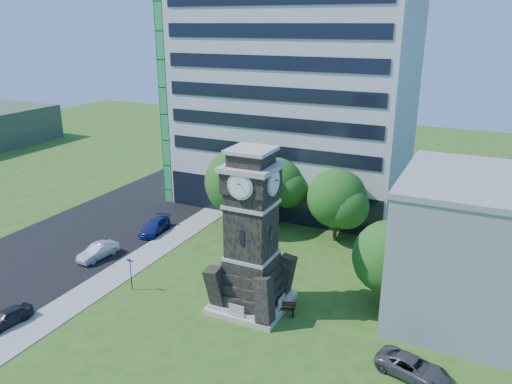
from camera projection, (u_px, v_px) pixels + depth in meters
The scene contains 16 objects.
ground at pixel (204, 309), 37.40m from camera, with size 160.00×160.00×0.00m, color #2B5418.
sidewalk at pixel (143, 257), 45.54m from camera, with size 3.00×70.00×0.06m, color gray.
street at pixel (73, 241), 49.02m from camera, with size 14.00×80.00×0.02m, color black.
clock_tower at pixel (251, 241), 36.18m from camera, with size 5.40×5.40×12.22m.
office_tall at pixel (295, 80), 56.20m from camera, with size 26.20×15.11×28.60m.
office_low at pixel (510, 254), 34.41m from camera, with size 15.20×12.20×10.40m.
car_street_south at pixel (7, 317), 35.20m from camera, with size 1.43×3.56×1.21m, color #222227.
car_street_mid at pixel (98, 251), 45.24m from camera, with size 1.40×4.02×1.32m, color #9DA0A4.
car_street_north at pixel (155, 226), 50.80m from camera, with size 1.82×4.48×1.30m, color navy.
car_east_lot at pixel (413, 368), 30.06m from camera, with size 2.05×4.45×1.24m, color #49484D.
park_bench at pixel (282, 307), 36.60m from camera, with size 1.87×0.50×0.97m.
street_sign at pixel (131, 270), 39.53m from camera, with size 0.66×0.07×2.74m.
tree_nw at pixel (240, 184), 50.82m from camera, with size 7.70×7.00×8.45m.
tree_nc at pixel (282, 183), 52.94m from camera, with size 6.09×5.54×7.17m.
tree_ne at pixel (337, 200), 47.72m from camera, with size 6.26×5.69×7.28m.
tree_east at pixel (391, 260), 36.45m from camera, with size 6.09×5.54×6.84m.
Camera 1 is at (17.57, -27.73, 20.33)m, focal length 35.00 mm.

